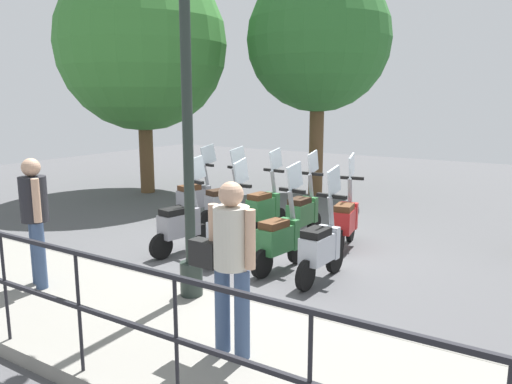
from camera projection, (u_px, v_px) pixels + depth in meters
The scene contains 17 objects.
ground_plane at pixel (276, 252), 8.05m from camera, with size 28.00×28.00×0.00m, color #4C4C4F.
promenade_walkway at pixel (130, 319), 5.42m from camera, with size 2.20×20.00×0.15m.
fence_railing at pixel (38, 277), 4.40m from camera, with size 0.04×16.03×1.07m.
lamp_post_near at pixel (188, 130), 5.55m from camera, with size 0.26×0.90×4.37m.
pedestrian_with_bag at pixel (229, 256), 4.38m from camera, with size 0.33×0.65×1.59m.
pedestrian_distant at pixel (35, 212), 6.03m from camera, with size 0.42×0.45×1.59m.
tree_large at pixel (142, 46), 12.48m from camera, with size 4.26×4.26×5.88m.
tree_distant at pixel (319, 40), 12.16m from camera, with size 3.52×3.52×5.61m.
scooter_near_0 at pixel (321, 247), 6.67m from camera, with size 1.23×0.44×1.54m.
scooter_near_1 at pixel (280, 238), 7.10m from camera, with size 1.23×0.45×1.54m.
scooter_near_2 at pixel (229, 230), 7.51m from camera, with size 1.23×0.44×1.54m.
scooter_near_3 at pixel (181, 224), 7.89m from camera, with size 1.22×0.48×1.54m.
scooter_far_0 at pixel (346, 219), 8.19m from camera, with size 1.23×0.47×1.54m.
scooter_far_1 at pixel (303, 212), 8.68m from camera, with size 1.23×0.44×1.54m.
scooter_far_2 at pixel (264, 207), 9.09m from camera, with size 1.23×0.44×1.54m.
scooter_far_3 at pixel (225, 203), 9.46m from camera, with size 1.20×0.54×1.54m.
scooter_far_4 at pixel (196, 198), 9.94m from camera, with size 1.21×0.53×1.54m.
Camera 1 is at (-6.71, -3.87, 2.44)m, focal length 35.00 mm.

